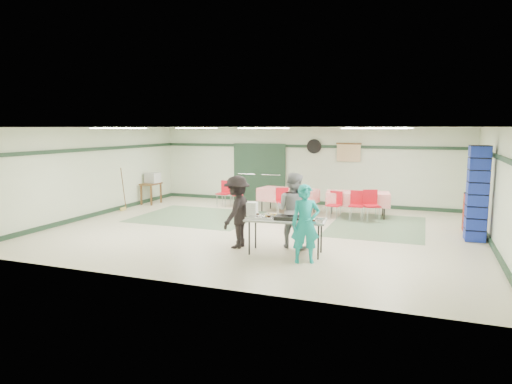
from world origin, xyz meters
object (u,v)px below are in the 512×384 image
(serving_table, at_px, (286,221))
(crate_stack_red, at_px, (471,212))
(chair_d, at_px, (282,199))
(broom, at_px, (123,189))
(dining_table_b, at_px, (288,195))
(office_printer, at_px, (153,178))
(chair_loose_b, at_px, (225,191))
(dining_table_a, at_px, (358,198))
(chair_c, at_px, (371,202))
(volunteer_teal, at_px, (305,224))
(volunteer_grey, at_px, (293,210))
(crate_stack_blue_a, at_px, (477,194))
(chair_a, at_px, (357,202))
(chair_loose_a, at_px, (237,192))
(volunteer_dark, at_px, (237,212))
(crate_stack_blue_b, at_px, (477,194))
(printer_table, at_px, (151,186))
(chair_b, at_px, (335,202))

(serving_table, relative_size, crate_stack_red, 1.76)
(chair_d, bearing_deg, broom, 166.54)
(dining_table_b, relative_size, chair_d, 2.29)
(office_printer, height_order, broom, broom)
(chair_d, xyz_separation_m, chair_loose_b, (-2.33, 0.86, 0.02))
(dining_table_a, xyz_separation_m, chair_d, (-2.21, -0.57, -0.05))
(chair_c, bearing_deg, serving_table, -131.33)
(volunteer_teal, height_order, volunteer_grey, volunteer_grey)
(office_printer, bearing_deg, crate_stack_blue_a, -5.40)
(volunteer_teal, bearing_deg, chair_d, 89.06)
(chair_a, bearing_deg, chair_loose_a, 164.63)
(volunteer_dark, distance_m, dining_table_a, 5.03)
(dining_table_a, xyz_separation_m, chair_a, (0.06, -0.57, -0.04))
(chair_c, height_order, crate_stack_blue_b, crate_stack_blue_b)
(chair_loose_b, height_order, printer_table, chair_loose_b)
(printer_table, height_order, office_printer, office_printer)
(chair_d, bearing_deg, volunteer_grey, -94.12)
(dining_table_a, bearing_deg, chair_loose_b, 167.85)
(volunteer_dark, distance_m, crate_stack_blue_b, 5.71)
(dining_table_a, distance_m, chair_d, 2.28)
(dining_table_a, relative_size, crate_stack_blue_b, 0.86)
(volunteer_grey, relative_size, dining_table_a, 0.87)
(chair_a, bearing_deg, volunteer_grey, -106.17)
(chair_b, distance_m, printer_table, 6.67)
(volunteer_dark, xyz_separation_m, dining_table_b, (-0.16, 4.59, -0.25))
(dining_table_b, bearing_deg, chair_c, -4.35)
(crate_stack_red, height_order, broom, broom)
(volunteer_teal, distance_m, chair_b, 4.64)
(dining_table_b, xyz_separation_m, printer_table, (-5.03, -0.13, 0.05))
(chair_c, height_order, broom, broom)
(volunteer_grey, bearing_deg, dining_table_b, -58.70)
(dining_table_b, relative_size, chair_loose_b, 2.21)
(dining_table_a, distance_m, chair_c, 0.73)
(volunteer_grey, height_order, chair_c, volunteer_grey)
(crate_stack_blue_a, bearing_deg, broom, 177.50)
(dining_table_b, xyz_separation_m, chair_b, (1.62, -0.57, -0.07))
(crate_stack_blue_a, xyz_separation_m, crate_stack_blue_b, (0.00, 0.00, 0.00))
(chair_b, height_order, crate_stack_blue_a, crate_stack_blue_a)
(volunteer_dark, relative_size, chair_b, 1.99)
(chair_loose_b, height_order, crate_stack_blue_b, crate_stack_blue_b)
(chair_loose_a, relative_size, crate_stack_blue_b, 0.35)
(dining_table_a, distance_m, office_printer, 7.24)
(chair_b, bearing_deg, dining_table_a, 57.49)
(chair_b, bearing_deg, chair_d, -167.07)
(dining_table_a, bearing_deg, chair_b, -143.90)
(dining_table_b, distance_m, printer_table, 5.04)
(serving_table, height_order, volunteer_dark, volunteer_dark)
(dining_table_b, distance_m, chair_c, 2.72)
(volunteer_grey, bearing_deg, serving_table, 103.19)
(serving_table, relative_size, volunteer_dark, 1.08)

